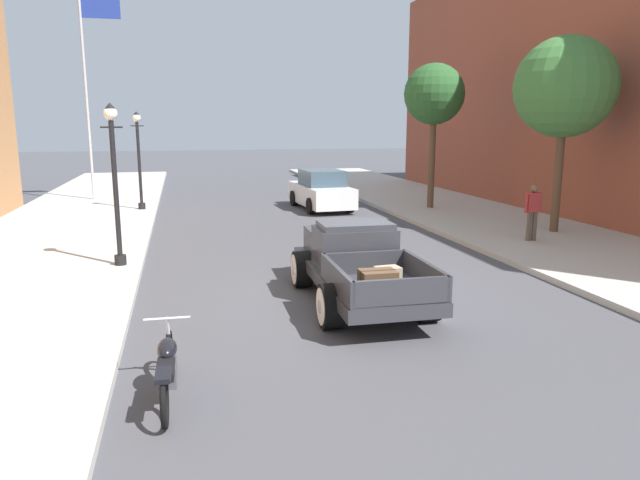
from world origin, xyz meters
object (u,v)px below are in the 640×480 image
object	(u,v)px
pedestrian_sidewalk_right	(533,209)
car_background_white	(321,191)
street_lamp_near	(114,173)
street_lamp_far	(139,153)
street_tree_nearest	(565,88)
hotrod_truck_gunmetal	(355,263)
motorcycle_parked	(167,367)
street_tree_second	(434,95)
flagpole	(90,71)

from	to	relation	value
pedestrian_sidewalk_right	car_background_white	bearing A→B (deg)	115.94
street_lamp_near	street_lamp_far	bearing A→B (deg)	90.37
car_background_white	street_lamp_far	world-z (taller)	street_lamp_far
pedestrian_sidewalk_right	street_tree_nearest	bearing A→B (deg)	36.54
hotrod_truck_gunmetal	street_lamp_near	size ratio (longest dim) A/B	1.29
motorcycle_parked	car_background_white	xyz separation A→B (m)	(5.96, 16.26, 0.33)
hotrod_truck_gunmetal	motorcycle_parked	size ratio (longest dim) A/B	2.34
motorcycle_parked	pedestrian_sidewalk_right	size ratio (longest dim) A/B	1.29
street_lamp_near	street_tree_second	world-z (taller)	street_tree_second
hotrod_truck_gunmetal	street_tree_second	size ratio (longest dim) A/B	0.87
street_tree_second	car_background_white	bearing A→B (deg)	159.91
street_lamp_near	flagpole	distance (m)	14.12
street_tree_second	pedestrian_sidewalk_right	bearing A→B (deg)	-90.02
flagpole	hotrod_truck_gunmetal	bearing A→B (deg)	-67.60
street_lamp_far	hotrod_truck_gunmetal	bearing A→B (deg)	-69.52
street_lamp_far	street_tree_nearest	xyz separation A→B (m)	(13.09, -8.22, 2.21)
car_background_white	street_lamp_near	bearing A→B (deg)	-128.55
car_background_white	street_lamp_far	xyz separation A→B (m)	(-7.26, 0.69, 1.62)
pedestrian_sidewalk_right	flagpole	bearing A→B (deg)	135.79
street_lamp_far	flagpole	xyz separation A→B (m)	(-2.09, 3.82, 3.39)
flagpole	street_tree_second	distance (m)	14.92
motorcycle_parked	car_background_white	size ratio (longest dim) A/B	0.48
street_tree_nearest	street_tree_second	world-z (taller)	street_tree_nearest
motorcycle_parked	street_lamp_far	world-z (taller)	street_lamp_far
hotrod_truck_gunmetal	flagpole	xyz separation A→B (m)	(-7.04, 17.07, 5.02)
car_background_white	street_lamp_near	distance (m)	11.66
hotrod_truck_gunmetal	car_background_white	distance (m)	12.78
flagpole	motorcycle_parked	bearing A→B (deg)	-80.73
street_lamp_far	street_lamp_near	bearing A→B (deg)	-89.63
motorcycle_parked	street_lamp_near	world-z (taller)	street_lamp_near
street_lamp_near	street_lamp_far	world-z (taller)	same
street_tree_nearest	flagpole	bearing A→B (deg)	141.59
street_lamp_near	street_tree_nearest	size ratio (longest dim) A/B	0.64
motorcycle_parked	pedestrian_sidewalk_right	distance (m)	12.70
hotrod_truck_gunmetal	flagpole	size ratio (longest dim) A/B	0.54
hotrod_truck_gunmetal	flagpole	distance (m)	19.14
motorcycle_parked	street_tree_second	bearing A→B (deg)	55.27
pedestrian_sidewalk_right	street_tree_nearest	world-z (taller)	street_tree_nearest
hotrod_truck_gunmetal	pedestrian_sidewalk_right	size ratio (longest dim) A/B	3.01
pedestrian_sidewalk_right	street_tree_second	bearing A→B (deg)	89.98
motorcycle_parked	street_lamp_near	xyz separation A→B (m)	(-1.24, 7.23, 1.94)
street_lamp_near	flagpole	world-z (taller)	flagpole
street_lamp_near	flagpole	xyz separation A→B (m)	(-2.15, 13.54, 3.39)
pedestrian_sidewalk_right	street_lamp_far	bearing A→B (deg)	140.74
street_lamp_near	street_tree_nearest	bearing A→B (deg)	6.58
pedestrian_sidewalk_right	street_tree_second	world-z (taller)	street_tree_second
pedestrian_sidewalk_right	street_lamp_near	distance (m)	11.51
car_background_white	flagpole	xyz separation A→B (m)	(-9.35, 4.51, 5.00)
street_tree_nearest	street_tree_second	size ratio (longest dim) A/B	1.05
car_background_white	street_tree_second	size ratio (longest dim) A/B	0.77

